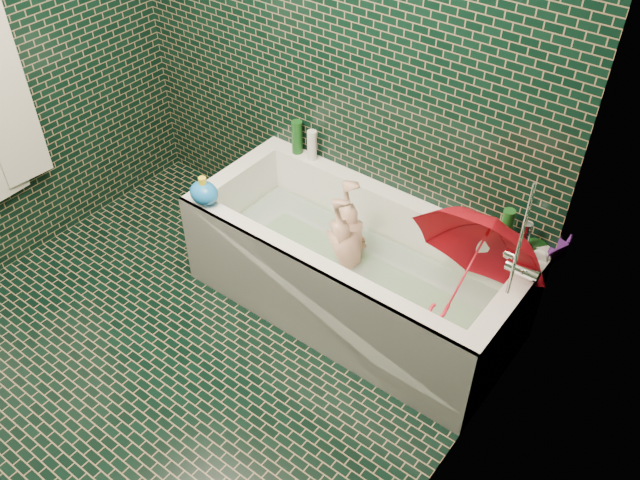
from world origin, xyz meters
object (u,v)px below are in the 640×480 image
Objects in this scene: child at (350,259)px; rubber_duck at (497,235)px; umbrella at (468,269)px; bathtub at (352,278)px; bath_toy at (204,193)px.

rubber_duck reaches higher than child.
child is 1.34× the size of umbrella.
rubber_duck reaches higher than bathtub.
umbrella reaches higher than rubber_duck.
bathtub is 14.77× the size of rubber_duck.
child is 0.69m from umbrella.
bathtub is at bearing 44.55° from child.
bath_toy reaches higher than child.
bath_toy is (-0.71, -0.30, 0.41)m from bathtub.
bath_toy reaches higher than rubber_duck.
bath_toy is (-0.68, -0.32, 0.31)m from child.
child is 4.29× the size of bath_toy.
child is at bearing -137.31° from rubber_duck.
rubber_duck is at bearing 3.12° from bath_toy.
bath_toy reaches higher than bathtub.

